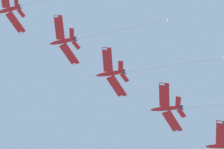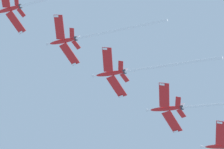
# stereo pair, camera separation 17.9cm
# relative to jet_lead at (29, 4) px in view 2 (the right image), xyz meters

# --- Properties ---
(jet_lead) EXTENTS (45.94, 20.00, 23.53)m
(jet_lead) POSITION_rel_jet_lead_xyz_m (0.00, 0.00, 0.00)
(jet_lead) COLOR red
(jet_second) EXTENTS (44.02, 20.00, 21.86)m
(jet_second) POSITION_rel_jet_lead_xyz_m (-11.84, -17.70, -5.16)
(jet_second) COLOR red
(jet_third) EXTENTS (43.33, 20.00, 21.18)m
(jet_third) POSITION_rel_jet_lead_xyz_m (-24.20, -34.19, -12.39)
(jet_third) COLOR red
(jet_fourth) EXTENTS (45.08, 19.99, 21.56)m
(jet_fourth) POSITION_rel_jet_lead_xyz_m (-37.24, -52.09, -18.83)
(jet_fourth) COLOR red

